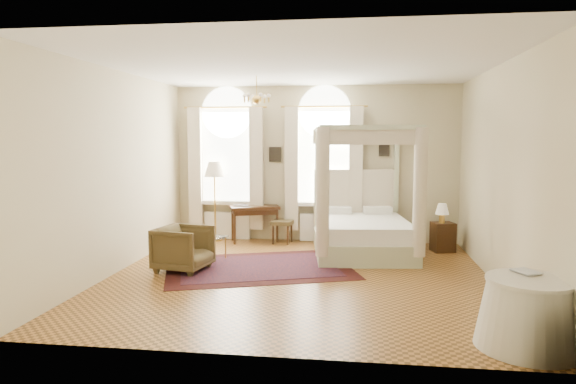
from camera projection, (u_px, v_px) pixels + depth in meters
The scene contains 18 objects.
ground at pixel (299, 277), 8.14m from camera, with size 6.00×6.00×0.00m, color #A86E30.
room_walls at pixel (299, 152), 7.93m from camera, with size 6.00×6.00×6.00m.
window_left at pixel (227, 171), 11.07m from camera, with size 1.62×0.27×3.29m.
window_right at pixel (324, 172), 10.79m from camera, with size 1.62×0.27×3.29m.
chandelier at pixel (257, 98), 9.14m from camera, with size 0.51×0.45×0.50m.
wall_pictures at pixel (319, 153), 10.86m from camera, with size 2.54×0.03×0.39m.
canopy_bed at pixel (363, 226), 9.68m from camera, with size 2.08×2.44×2.42m.
nightstand at pixel (443, 237), 9.96m from camera, with size 0.40×0.36×0.57m, color #331E0D.
nightstand_lamp at pixel (442, 210), 9.86m from camera, with size 0.26×0.26×0.38m.
writing_desk at pixel (255, 211), 10.90m from camera, with size 1.14×0.84×0.77m.
laptop at pixel (242, 205), 10.86m from camera, with size 0.35×0.23×0.03m, color black.
stool at pixel (282, 224), 10.74m from camera, with size 0.46×0.46×0.49m.
armchair at pixel (184, 248), 8.50m from camera, with size 0.80×0.82×0.75m, color #483A1F.
coffee_table at pixel (207, 238), 9.30m from camera, with size 0.75×0.64×0.43m.
floor_lamp at pixel (215, 173), 10.93m from camera, with size 0.44×0.44×1.70m.
oriental_rug at pixel (258, 267), 8.74m from camera, with size 3.63×3.09×0.01m.
side_table at pixel (529, 314), 5.37m from camera, with size 1.09×1.09×0.74m.
book at pixel (518, 273), 5.51m from camera, with size 0.21×0.28×0.03m, color black.
Camera 1 is at (0.89, -7.90, 2.20)m, focal length 32.00 mm.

